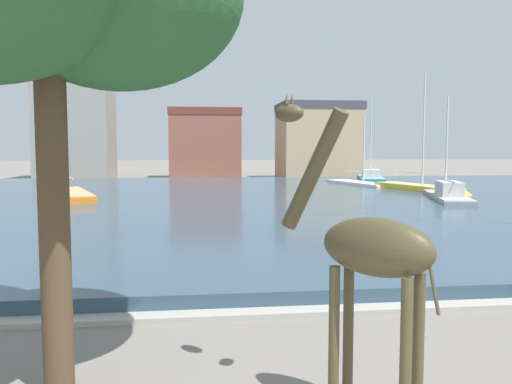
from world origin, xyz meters
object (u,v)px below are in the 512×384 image
giraffe_statue (368,252)px  sailboat_yellow (424,191)px  sailboat_grey (445,197)px  sailboat_teal (370,179)px  sailboat_white (365,186)px  sailboat_orange (68,197)px

giraffe_statue → sailboat_yellow: 32.27m
giraffe_statue → sailboat_grey: (13.02, 23.78, -1.63)m
sailboat_teal → sailboat_grey: bearing=-96.0°
sailboat_white → giraffe_statue: bearing=-108.6°
giraffe_statue → sailboat_grey: size_ratio=0.46×
sailboat_orange → sailboat_yellow: sailboat_yellow is taller
sailboat_grey → sailboat_teal: sailboat_teal is taller
sailboat_orange → sailboat_white: 23.20m
sailboat_grey → sailboat_teal: bearing=84.0°
giraffe_statue → sailboat_orange: size_ratio=0.46×
sailboat_grey → sailboat_yellow: size_ratio=1.02×
sailboat_grey → sailboat_yellow: (1.06, 5.21, -0.05)m
sailboat_grey → sailboat_yellow: 5.31m
sailboat_grey → sailboat_white: size_ratio=0.99×
giraffe_statue → sailboat_orange: bearing=109.7°
sailboat_white → sailboat_orange: bearing=-158.7°
giraffe_statue → sailboat_grey: sailboat_grey is taller
sailboat_orange → sailboat_yellow: bearing=4.6°
sailboat_orange → sailboat_white: sailboat_orange is taller
sailboat_orange → sailboat_teal: sailboat_teal is taller
sailboat_orange → sailboat_white: (21.63, 8.41, -0.12)m
giraffe_statue → sailboat_orange: sailboat_orange is taller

